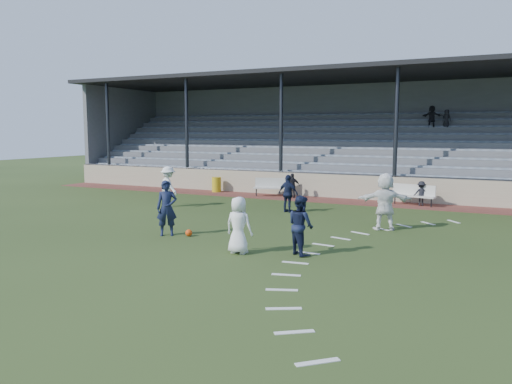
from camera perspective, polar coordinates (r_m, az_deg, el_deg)
ground at (r=15.37m, az=-4.12°, el=-5.84°), size 90.00×90.00×0.00m
cinder_track at (r=24.86m, az=8.14°, el=-0.93°), size 34.00×2.00×0.02m
retaining_wall at (r=25.79m, az=8.88°, el=0.66°), size 34.00×0.18×1.20m
bench_left at (r=26.01m, az=2.01°, el=0.76°), size 2.02×1.08×0.95m
bench_right at (r=23.94m, az=17.55°, el=-0.10°), size 2.04×0.87×0.95m
trash_bin at (r=27.91m, az=-4.54°, el=0.86°), size 0.52×0.52×0.83m
football at (r=16.43m, az=-7.69°, el=-4.65°), size 0.22×0.22×0.22m
player_white_lead at (r=13.94m, az=-2.00°, el=-3.81°), size 0.78×0.51×1.60m
player_navy_lead at (r=16.52m, az=-10.16°, el=-1.82°), size 0.79×0.73×1.82m
player_navy_mid at (r=13.84m, az=5.13°, el=-3.79°), size 1.02×0.98×1.66m
player_white_wing at (r=22.82m, az=-9.99°, el=0.61°), size 1.35×1.10×1.82m
player_navy_wing at (r=20.98m, az=3.70°, el=-0.18°), size 0.98×0.54×1.59m
player_white_back at (r=17.76m, az=14.53°, el=-1.04°), size 1.94×1.16×1.99m
sub_left_near at (r=25.71m, az=3.83°, el=0.57°), size 0.39×0.27×1.03m
sub_left_far at (r=25.30m, az=4.20°, el=0.72°), size 0.80×0.58×1.26m
sub_right at (r=23.90m, az=18.36°, el=-0.16°), size 0.81×0.60×1.12m
grandstand at (r=30.19m, az=11.61°, el=4.57°), size 34.60×9.00×6.61m
penalty_arc at (r=13.82m, az=10.94°, el=-7.40°), size 3.89×14.63×0.01m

